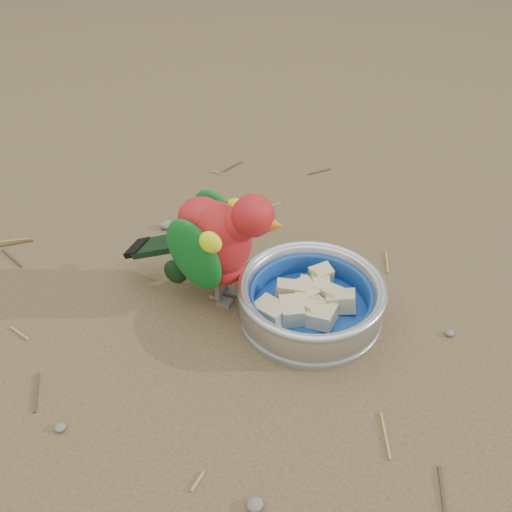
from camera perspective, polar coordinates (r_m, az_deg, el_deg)
ground at (r=0.78m, az=-1.09°, el=-8.49°), size 60.00×60.00×0.00m
food_bowl at (r=0.82m, az=5.40°, el=-5.68°), size 0.20×0.20×0.02m
bowl_wall at (r=0.80m, az=5.52°, el=-4.12°), size 0.20×0.20×0.04m
fruit_wedges at (r=0.80m, az=5.49°, el=-4.49°), size 0.12×0.12×0.03m
lory_parrot at (r=0.79m, az=-3.93°, el=0.78°), size 0.21×0.24×0.18m
ground_debris at (r=0.84m, az=-1.81°, el=-4.14°), size 0.90×0.80×0.01m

